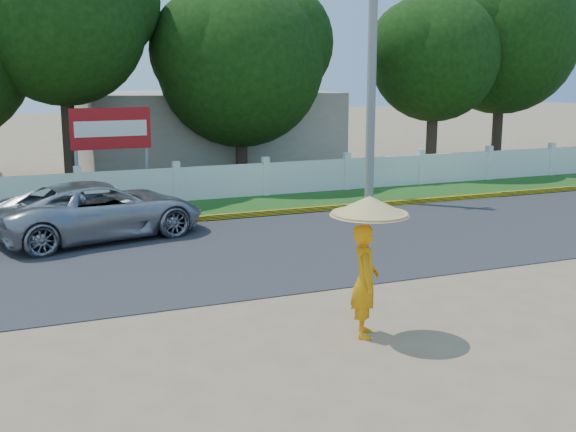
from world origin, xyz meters
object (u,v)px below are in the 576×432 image
object	(u,v)px
utility_pole	(371,84)
billboard	(111,134)
vehicle	(100,210)
monk_with_parasol	(367,246)

from	to	relation	value
utility_pole	billboard	world-z (taller)	utility_pole
utility_pole	vehicle	distance (m)	9.34
vehicle	billboard	distance (m)	5.52
vehicle	monk_with_parasol	xyz separation A→B (m)	(2.90, -8.42, 0.75)
utility_pole	billboard	distance (m)	8.32
vehicle	billboard	world-z (taller)	billboard
vehicle	utility_pole	bearing A→B (deg)	-90.37
utility_pole	billboard	size ratio (longest dim) A/B	2.51
billboard	vehicle	bearing A→B (deg)	-102.45
monk_with_parasol	billboard	distance (m)	13.76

